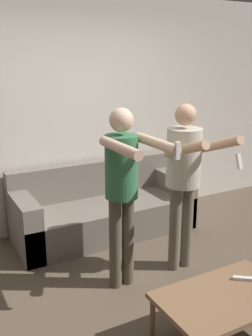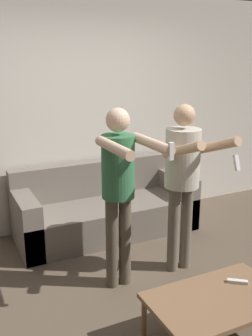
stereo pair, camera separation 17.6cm
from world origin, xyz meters
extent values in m
plane|color=brown|center=(0.00, 0.00, 0.00)|extent=(14.00, 14.00, 0.00)
cube|color=silver|center=(0.00, 1.89, 1.35)|extent=(6.40, 0.06, 2.70)
cube|color=slate|center=(0.16, 1.42, 0.19)|extent=(2.06, 0.79, 0.38)
cube|color=slate|center=(0.16, 1.74, 0.59)|extent=(2.06, 0.16, 0.42)
cube|color=slate|center=(-0.77, 1.42, 0.31)|extent=(0.20, 0.79, 0.61)
cube|color=slate|center=(1.09, 1.42, 0.31)|extent=(0.20, 0.79, 0.61)
cylinder|color=brown|center=(-0.22, 0.40, 0.42)|extent=(0.11, 0.11, 0.84)
cylinder|color=brown|center=(-0.10, 0.40, 0.42)|extent=(0.11, 0.11, 0.84)
cylinder|color=#337047|center=(-0.16, 0.40, 1.11)|extent=(0.28, 0.28, 0.54)
sphere|color=beige|center=(-0.16, 0.40, 1.51)|extent=(0.20, 0.20, 0.20)
cylinder|color=beige|center=(-0.32, 0.12, 1.35)|extent=(0.08, 0.56, 0.08)
cylinder|color=beige|center=(0.00, 0.12, 1.35)|extent=(0.08, 0.56, 0.08)
cube|color=white|center=(0.00, -0.16, 1.35)|extent=(0.04, 0.03, 0.13)
cylinder|color=#6B6051|center=(0.41, 0.40, 0.42)|extent=(0.11, 0.11, 0.84)
cylinder|color=#6B6051|center=(0.56, 0.40, 0.42)|extent=(0.11, 0.11, 0.84)
cylinder|color=beige|center=(0.49, 0.40, 1.11)|extent=(0.32, 0.32, 0.54)
sphere|color=tan|center=(0.49, 0.40, 1.51)|extent=(0.19, 0.19, 0.19)
cylinder|color=tan|center=(0.31, 0.14, 1.26)|extent=(0.08, 0.53, 0.25)
cylinder|color=tan|center=(0.66, 0.14, 1.26)|extent=(0.08, 0.53, 0.25)
cube|color=white|center=(0.66, -0.11, 1.17)|extent=(0.04, 0.07, 0.13)
cube|color=#846042|center=(0.16, -0.60, 0.35)|extent=(0.99, 0.61, 0.04)
cylinder|color=#846042|center=(-0.29, -0.34, 0.17)|extent=(0.04, 0.04, 0.33)
cylinder|color=#846042|center=(0.61, -0.34, 0.17)|extent=(0.04, 0.04, 0.33)
cube|color=white|center=(0.40, -0.51, 0.38)|extent=(0.14, 0.12, 0.02)
camera|label=1|loc=(-1.64, -2.40, 2.02)|focal=42.00mm
camera|label=2|loc=(-1.48, -2.48, 2.02)|focal=42.00mm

